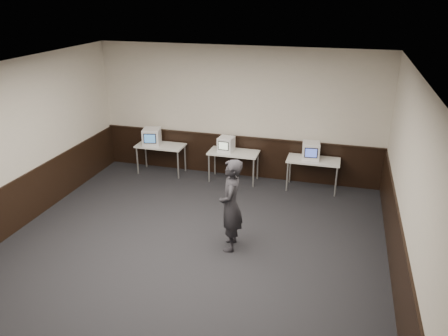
% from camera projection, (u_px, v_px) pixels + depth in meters
% --- Properties ---
extents(floor, '(8.00, 8.00, 0.00)m').
position_uv_depth(floor, '(182.00, 261.00, 7.58)').
color(floor, black).
rests_on(floor, ground).
extents(ceiling, '(8.00, 8.00, 0.00)m').
position_uv_depth(ceiling, '(174.00, 76.00, 6.37)').
color(ceiling, white).
rests_on(ceiling, back_wall).
extents(back_wall, '(7.00, 0.00, 7.00)m').
position_uv_depth(back_wall, '(238.00, 113.00, 10.54)').
color(back_wall, beige).
rests_on(back_wall, ground).
extents(right_wall, '(0.00, 8.00, 8.00)m').
position_uv_depth(right_wall, '(412.00, 203.00, 6.10)').
color(right_wall, beige).
rests_on(right_wall, ground).
extents(wainscot_back, '(6.98, 0.04, 1.00)m').
position_uv_depth(wainscot_back, '(237.00, 156.00, 10.94)').
color(wainscot_back, black).
rests_on(wainscot_back, back_wall).
extents(wainscot_left, '(0.04, 7.98, 1.00)m').
position_uv_depth(wainscot_left, '(8.00, 210.00, 8.25)').
color(wainscot_left, black).
rests_on(wainscot_left, left_wall).
extents(wainscot_right, '(0.04, 7.98, 1.00)m').
position_uv_depth(wainscot_right, '(399.00, 269.00, 6.53)').
color(wainscot_right, black).
rests_on(wainscot_right, right_wall).
extents(wainscot_rail, '(6.98, 0.06, 0.04)m').
position_uv_depth(wainscot_rail, '(237.00, 137.00, 10.72)').
color(wainscot_rail, black).
rests_on(wainscot_rail, wainscot_back).
extents(desk_left, '(1.20, 0.60, 0.75)m').
position_uv_depth(desk_left, '(161.00, 147.00, 11.00)').
color(desk_left, silver).
rests_on(desk_left, ground).
extents(desk_center, '(1.20, 0.60, 0.75)m').
position_uv_depth(desk_center, '(234.00, 155.00, 10.53)').
color(desk_center, silver).
rests_on(desk_center, ground).
extents(desk_right, '(1.20, 0.60, 0.75)m').
position_uv_depth(desk_right, '(313.00, 162.00, 10.06)').
color(desk_right, silver).
rests_on(desk_right, ground).
extents(emac_left, '(0.50, 0.52, 0.42)m').
position_uv_depth(emac_left, '(152.00, 137.00, 10.92)').
color(emac_left, white).
rests_on(emac_left, desk_left).
extents(emac_center, '(0.38, 0.41, 0.35)m').
position_uv_depth(emac_center, '(226.00, 144.00, 10.49)').
color(emac_center, white).
rests_on(emac_center, desk_center).
extents(emac_right, '(0.43, 0.46, 0.39)m').
position_uv_depth(emac_right, '(311.00, 151.00, 10.00)').
color(emac_right, white).
rests_on(emac_right, desk_right).
extents(person, '(0.50, 0.68, 1.71)m').
position_uv_depth(person, '(231.00, 205.00, 7.67)').
color(person, '#232227').
rests_on(person, ground).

